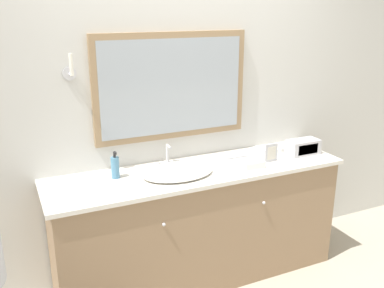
{
  "coord_description": "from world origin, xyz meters",
  "views": [
    {
      "loc": [
        -1.25,
        -2.28,
        2.01
      ],
      "look_at": [
        -0.05,
        0.32,
        1.09
      ],
      "focal_mm": 40.0,
      "sensor_mm": 36.0,
      "label": 1
    }
  ],
  "objects_px": {
    "appliance_box": "(303,147)",
    "picture_frame": "(271,153)",
    "soap_bottle": "(115,167)",
    "sink_basin": "(177,172)"
  },
  "relations": [
    {
      "from": "sink_basin",
      "to": "appliance_box",
      "type": "distance_m",
      "value": 1.07
    },
    {
      "from": "sink_basin",
      "to": "soap_bottle",
      "type": "relative_size",
      "value": 2.67
    },
    {
      "from": "soap_bottle",
      "to": "picture_frame",
      "type": "relative_size",
      "value": 1.35
    },
    {
      "from": "appliance_box",
      "to": "picture_frame",
      "type": "height_order",
      "value": "picture_frame"
    },
    {
      "from": "sink_basin",
      "to": "soap_bottle",
      "type": "xyz_separation_m",
      "value": [
        -0.41,
        0.12,
        0.06
      ]
    },
    {
      "from": "sink_basin",
      "to": "appliance_box",
      "type": "relative_size",
      "value": 1.97
    },
    {
      "from": "soap_bottle",
      "to": "appliance_box",
      "type": "xyz_separation_m",
      "value": [
        1.48,
        -0.14,
        -0.02
      ]
    },
    {
      "from": "soap_bottle",
      "to": "picture_frame",
      "type": "distance_m",
      "value": 1.17
    },
    {
      "from": "picture_frame",
      "to": "appliance_box",
      "type": "bearing_deg",
      "value": 7.03
    },
    {
      "from": "appliance_box",
      "to": "soap_bottle",
      "type": "bearing_deg",
      "value": 174.75
    }
  ]
}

